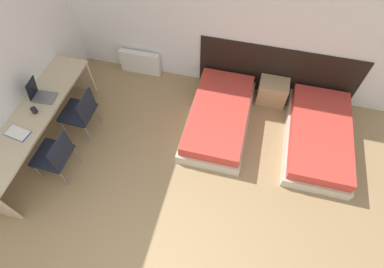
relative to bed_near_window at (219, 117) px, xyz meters
The scene contains 12 objects.
wall_back 1.56m from the bed_near_window, 106.10° to the left, with size 6.20×0.05×2.70m.
headboard_panel 1.29m from the bed_near_window, 49.85° to the left, with size 2.71×0.03×0.99m.
bed_near_window is the anchor object (origin of this frame).
bed_near_door 1.62m from the bed_near_window, ahead, with size 0.99×1.85×0.37m.
nightstand 1.10m from the bed_near_window, 42.69° to the left, with size 0.50×0.36×0.44m.
radiator 1.91m from the bed_near_window, 152.59° to the left, with size 0.77×0.12×0.46m.
desk 2.83m from the bed_near_window, 157.87° to the right, with size 0.58×2.53×0.72m.
chair_near_laptop 2.22m from the bed_near_window, 162.73° to the right, with size 0.48×0.48×0.84m.
chair_near_notebook 2.57m from the bed_near_window, 145.20° to the right, with size 0.49×0.49×0.84m.
laptop 2.78m from the bed_near_window, 164.91° to the right, with size 0.36×0.26×0.34m.
open_notebook 3.00m from the bed_near_window, 152.07° to the right, with size 0.36×0.24×0.02m.
mug 2.81m from the bed_near_window, 158.92° to the right, with size 0.08×0.08×0.09m.
Camera 1 is at (0.59, -0.35, 4.13)m, focal length 28.00 mm.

